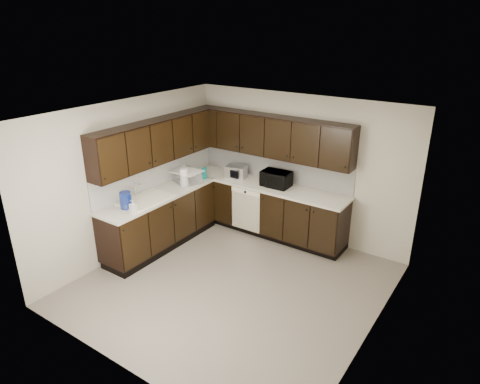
% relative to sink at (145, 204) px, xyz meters
% --- Properties ---
extents(floor, '(4.00, 4.00, 0.00)m').
position_rel_sink_xyz_m(floor, '(1.68, 0.01, -0.88)').
color(floor, gray).
rests_on(floor, ground).
extents(ceiling, '(4.00, 4.00, 0.00)m').
position_rel_sink_xyz_m(ceiling, '(1.68, 0.01, 1.62)').
color(ceiling, white).
rests_on(ceiling, wall_back).
extents(wall_back, '(4.00, 0.02, 2.50)m').
position_rel_sink_xyz_m(wall_back, '(1.68, 2.01, 0.37)').
color(wall_back, '#BAB39F').
rests_on(wall_back, floor).
extents(wall_left, '(0.02, 4.00, 2.50)m').
position_rel_sink_xyz_m(wall_left, '(-0.32, 0.01, 0.37)').
color(wall_left, '#BAB39F').
rests_on(wall_left, floor).
extents(wall_right, '(0.02, 4.00, 2.50)m').
position_rel_sink_xyz_m(wall_right, '(3.68, 0.01, 0.37)').
color(wall_right, '#BAB39F').
rests_on(wall_right, floor).
extents(wall_front, '(4.00, 0.02, 2.50)m').
position_rel_sink_xyz_m(wall_front, '(1.68, -1.99, 0.37)').
color(wall_front, '#BAB39F').
rests_on(wall_front, floor).
extents(lower_cabinets, '(3.00, 2.80, 0.90)m').
position_rel_sink_xyz_m(lower_cabinets, '(0.67, 1.12, -0.47)').
color(lower_cabinets, black).
rests_on(lower_cabinets, floor).
extents(countertop, '(3.03, 2.83, 0.04)m').
position_rel_sink_xyz_m(countertop, '(0.67, 1.12, 0.04)').
color(countertop, beige).
rests_on(countertop, lower_cabinets).
extents(backsplash, '(3.00, 2.80, 0.48)m').
position_rel_sink_xyz_m(backsplash, '(0.46, 1.33, 0.30)').
color(backsplash, white).
rests_on(backsplash, countertop).
extents(upper_cabinets, '(3.00, 2.80, 0.70)m').
position_rel_sink_xyz_m(upper_cabinets, '(0.58, 1.22, 0.89)').
color(upper_cabinets, black).
rests_on(upper_cabinets, wall_back).
extents(dishwasher, '(0.58, 0.04, 0.78)m').
position_rel_sink_xyz_m(dishwasher, '(0.98, 1.42, -0.33)').
color(dishwasher, '#FBF3CD').
rests_on(dishwasher, lower_cabinets).
extents(sink, '(0.54, 0.82, 0.42)m').
position_rel_sink_xyz_m(sink, '(0.00, 0.00, 0.00)').
color(sink, '#FBF3CD').
rests_on(sink, countertop).
extents(microwave, '(0.50, 0.35, 0.27)m').
position_rel_sink_xyz_m(microwave, '(1.40, 1.71, 0.19)').
color(microwave, black).
rests_on(microwave, countertop).
extents(soap_bottle_a, '(0.11, 0.11, 0.20)m').
position_rel_sink_xyz_m(soap_bottle_a, '(0.20, -0.42, 0.16)').
color(soap_bottle_a, gray).
rests_on(soap_bottle_a, countertop).
extents(soap_bottle_b, '(0.10, 0.10, 0.26)m').
position_rel_sink_xyz_m(soap_bottle_b, '(-0.16, 1.14, 0.19)').
color(soap_bottle_b, gray).
rests_on(soap_bottle_b, countertop).
extents(toaster_oven, '(0.41, 0.34, 0.22)m').
position_rel_sink_xyz_m(toaster_oven, '(0.59, 1.68, 0.17)').
color(toaster_oven, '#B2B2B4').
rests_on(toaster_oven, countertop).
extents(storage_bin, '(0.61, 0.54, 0.20)m').
position_rel_sink_xyz_m(storage_bin, '(-0.01, 1.01, 0.16)').
color(storage_bin, silver).
rests_on(storage_bin, countertop).
extents(blue_pitcher, '(0.18, 0.18, 0.26)m').
position_rel_sink_xyz_m(blue_pitcher, '(-0.01, -0.37, 0.19)').
color(blue_pitcher, navy).
rests_on(blue_pitcher, countertop).
extents(teal_tumbler, '(0.09, 0.09, 0.20)m').
position_rel_sink_xyz_m(teal_tumbler, '(0.14, 1.32, 0.16)').
color(teal_tumbler, '#0C8787').
rests_on(teal_tumbler, countertop).
extents(paper_towel_roll, '(0.17, 0.17, 0.30)m').
position_rel_sink_xyz_m(paper_towel_roll, '(0.09, 0.85, 0.21)').
color(paper_towel_roll, white).
rests_on(paper_towel_roll, countertop).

